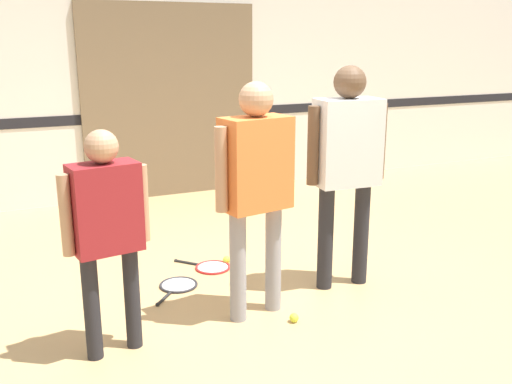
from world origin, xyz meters
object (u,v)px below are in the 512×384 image
person_instructor (256,176)px  racket_spare_on_floor (211,267)px  racket_second_spare (178,286)px  tennis_ball_by_spare_racket (227,260)px  person_student_left (106,220)px  tennis_ball_near_instructor (294,318)px  person_student_right (347,154)px

person_instructor → racket_spare_on_floor: bearing=80.6°
racket_second_spare → tennis_ball_by_spare_racket: bearing=160.7°
person_instructor → person_student_left: bearing=175.9°
racket_second_spare → tennis_ball_near_instructor: (0.58, -0.92, 0.02)m
tennis_ball_by_spare_racket → racket_second_spare: bearing=-150.6°
person_student_right → racket_second_spare: size_ratio=3.38×
person_instructor → person_student_left: (-1.04, -0.11, -0.15)m
person_instructor → tennis_ball_by_spare_racket: 1.43m
racket_second_spare → tennis_ball_near_instructor: tennis_ball_near_instructor is taller
racket_second_spare → tennis_ball_by_spare_racket: tennis_ball_by_spare_racket is taller
person_student_left → tennis_ball_by_spare_racket: 1.84m
person_instructor → tennis_ball_near_instructor: size_ratio=25.49×
tennis_ball_near_instructor → racket_second_spare: bearing=122.5°
person_instructor → tennis_ball_by_spare_racket: person_instructor is taller
racket_second_spare → tennis_ball_near_instructor: 1.09m
person_student_right → tennis_ball_by_spare_racket: size_ratio=26.71×
person_student_left → person_instructor: bearing=-3.0°
tennis_ball_near_instructor → person_instructor: bearing=130.0°
person_student_left → racket_spare_on_floor: size_ratio=2.78×
person_student_right → racket_spare_on_floor: size_ratio=3.40×
tennis_ball_by_spare_racket → person_instructor: bearing=-99.1°
racket_second_spare → racket_spare_on_floor: bearing=165.8°
person_instructor → tennis_ball_by_spare_racket: (0.16, 1.00, -1.01)m
person_student_right → tennis_ball_near_instructor: (-0.66, -0.42, -1.06)m
racket_spare_on_floor → tennis_ball_by_spare_racket: tennis_ball_by_spare_racket is taller
racket_spare_on_floor → tennis_ball_near_instructor: (0.20, -1.18, 0.02)m
person_student_right → racket_spare_on_floor: (-0.86, 0.77, -1.08)m
person_student_left → tennis_ball_by_spare_racket: person_student_left is taller
person_student_right → tennis_ball_near_instructor: person_student_right is taller
person_student_right → racket_spare_on_floor: person_student_right is taller
person_student_left → person_student_right: (1.90, 0.29, 0.20)m
racket_spare_on_floor → person_instructor: bearing=138.8°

